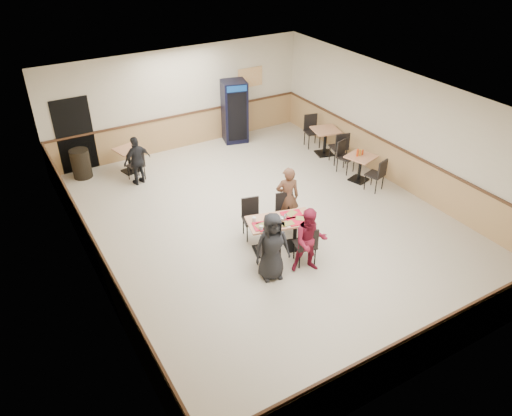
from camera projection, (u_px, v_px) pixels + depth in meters
ground at (267, 223)px, 11.80m from camera, size 10.00×10.00×0.00m
room_shell at (274, 146)px, 14.12m from camera, size 10.00×10.00×10.00m
main_table at (280, 230)px, 10.69m from camera, size 1.52×1.03×0.75m
main_chairs at (278, 231)px, 10.69m from camera, size 1.61×1.89×0.95m
diner_woman_left at (272, 247)px, 9.76m from camera, size 0.80×0.61×1.47m
diner_woman_right at (310, 241)px, 9.96m from camera, size 0.86×0.78×1.44m
diner_man_opposite at (287, 197)px, 11.35m from camera, size 0.64×0.53×1.50m
lone_diner at (137, 161)px, 13.12m from camera, size 0.84×0.50×1.34m
tabletop_clutter at (280, 221)px, 10.47m from camera, size 1.25×0.72×0.12m
side_table_near at (360, 164)px, 13.34m from camera, size 0.85×0.85×0.73m
side_table_near_chair_south at (375, 174)px, 12.93m from camera, size 0.53×0.53×0.92m
side_table_near_chair_north at (346, 157)px, 13.78m from camera, size 0.53×0.53×0.92m
side_table_far at (325, 138)px, 14.72m from camera, size 0.89×0.89×0.79m
side_table_far_chair_south at (339, 146)px, 14.27m from camera, size 0.56×0.56×1.00m
side_table_far_chair_north at (313, 131)px, 15.19m from camera, size 0.56×0.56×1.00m
condiment_caddy at (359, 153)px, 13.19m from camera, size 0.23×0.06×0.20m
back_table at (129, 156)px, 13.80m from camera, size 0.79×0.79×0.69m
back_table_chair_lone at (136, 165)px, 13.41m from camera, size 0.49×0.49×0.88m
pepsi_cooler at (234, 111)px, 15.36m from camera, size 0.87×0.87×1.91m
trash_bin at (81, 164)px, 13.56m from camera, size 0.51×0.51×0.80m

